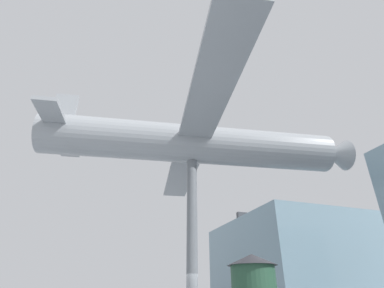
% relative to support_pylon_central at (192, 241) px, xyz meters
% --- Properties ---
extents(glass_pavilion_left, '(11.88, 10.30, 8.05)m').
position_rel_support_pylon_central_xyz_m(glass_pavilion_left, '(-9.66, 12.09, -0.09)').
color(glass_pavilion_left, '#7593A3').
rests_on(glass_pavilion_left, ground_plane).
extents(support_pylon_central, '(0.48, 0.48, 7.64)m').
position_rel_support_pylon_central_xyz_m(support_pylon_central, '(0.00, 0.00, 0.00)').
color(support_pylon_central, slate).
rests_on(support_pylon_central, ground_plane).
extents(suspended_airplane, '(17.21, 16.33, 3.27)m').
position_rel_support_pylon_central_xyz_m(suspended_airplane, '(0.05, 0.28, 4.81)').
color(suspended_airplane, '#93999E').
rests_on(suspended_airplane, support_pylon_central).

